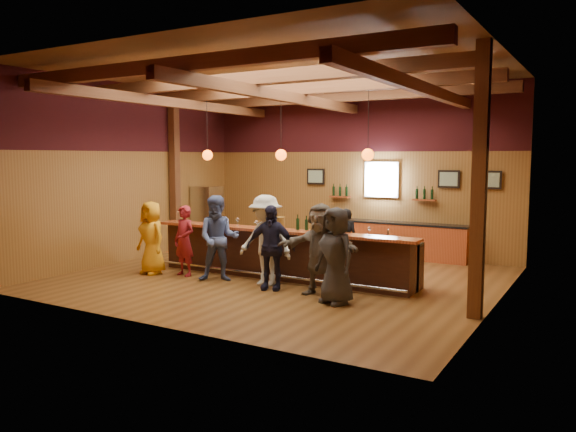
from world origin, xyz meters
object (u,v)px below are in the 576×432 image
(stainless_fridge, at_px, (207,217))
(customer_white, at_px, (266,240))
(customer_orange, at_px, (151,238))
(customer_denim, at_px, (219,238))
(bartender, at_px, (346,241))
(back_bar_cabinet, at_px, (392,239))
(bottle_a, at_px, (298,224))
(customer_brown, at_px, (320,249))
(customer_navy, at_px, (271,247))
(customer_dark, at_px, (336,256))
(customer_redvest, at_px, (184,241))
(bar_counter, at_px, (285,254))
(ice_bucket, at_px, (279,223))

(stainless_fridge, relative_size, customer_white, 0.96)
(customer_orange, relative_size, customer_denim, 0.90)
(customer_orange, distance_m, bartender, 4.43)
(back_bar_cabinet, xyz_separation_m, bottle_a, (-0.74, -3.80, 0.76))
(back_bar_cabinet, bearing_deg, customer_denim, -115.67)
(stainless_fridge, xyz_separation_m, customer_brown, (5.53, -3.53, -0.01))
(customer_white, height_order, customer_navy, customer_white)
(customer_denim, relative_size, bottle_a, 5.53)
(customer_brown, xyz_separation_m, customer_dark, (0.52, -0.41, -0.01))
(customer_redvest, distance_m, bartender, 3.66)
(bar_counter, relative_size, customer_denim, 3.42)
(ice_bucket, bearing_deg, customer_redvest, -162.23)
(customer_navy, xyz_separation_m, bartender, (0.62, 2.26, -0.11))
(customer_dark, bearing_deg, customer_orange, -161.62)
(customer_denim, bearing_deg, bottle_a, -1.91)
(customer_orange, bearing_deg, customer_dark, 6.84)
(customer_white, xyz_separation_m, customer_dark, (1.89, -0.61, -0.06))
(bartender, bearing_deg, back_bar_cabinet, -117.43)
(customer_orange, distance_m, customer_dark, 4.76)
(customer_orange, relative_size, customer_navy, 0.97)
(bar_counter, distance_m, customer_white, 0.98)
(bartender, distance_m, ice_bucket, 1.78)
(bar_counter, bearing_deg, customer_brown, -37.50)
(bottle_a, bearing_deg, stainless_fridge, 149.54)
(customer_navy, bearing_deg, customer_white, 122.55)
(customer_brown, bearing_deg, customer_navy, 180.00)
(customer_denim, xyz_separation_m, customer_brown, (2.45, -0.03, -0.03))
(customer_redvest, xyz_separation_m, ice_bucket, (2.08, 0.67, 0.45))
(customer_brown, distance_m, customer_dark, 0.66)
(customer_redvest, relative_size, customer_brown, 0.88)
(customer_denim, xyz_separation_m, bartender, (1.99, 2.17, -0.18))
(customer_denim, bearing_deg, ice_bucket, 3.03)
(bar_counter, height_order, customer_navy, customer_navy)
(bar_counter, distance_m, customer_dark, 2.47)
(customer_brown, xyz_separation_m, bartender, (-0.46, 2.20, -0.15))
(back_bar_cabinet, xyz_separation_m, stainless_fridge, (-5.30, -1.12, 0.42))
(customer_orange, distance_m, bottle_a, 3.43)
(bartender, bearing_deg, customer_redvest, 13.35)
(bar_counter, height_order, customer_orange, customer_orange)
(back_bar_cabinet, height_order, customer_white, customer_white)
(bar_counter, xyz_separation_m, customer_navy, (0.33, -1.14, 0.33))
(back_bar_cabinet, distance_m, customer_orange, 6.25)
(bar_counter, height_order, ice_bucket, ice_bucket)
(customer_brown, bearing_deg, customer_denim, 176.30)
(bartender, bearing_deg, customer_dark, 88.76)
(customer_orange, xyz_separation_m, customer_denim, (1.78, 0.17, 0.09))
(customer_denim, xyz_separation_m, customer_navy, (1.37, -0.09, -0.07))
(customer_white, distance_m, bartender, 2.20)
(bottle_a, bearing_deg, customer_navy, -97.25)
(customer_denim, bearing_deg, customer_dark, -39.09)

